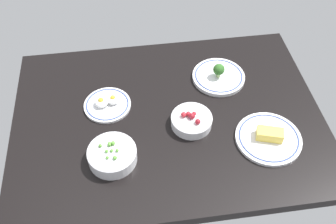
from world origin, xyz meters
TOP-DOWN VIEW (x-y plane):
  - dining_table at (0.00, 0.00)cm, footprint 112.17×81.47cm
  - plate_cheese at (-32.82, 15.56)cm, footprint 22.83×22.83cm
  - plate_eggs at (21.70, -7.84)cm, footprint 17.43×17.43cm
  - bowl_peas at (20.73, 16.35)cm, footprint 16.24×16.24cm
  - bowl_berries at (-7.66, 5.15)cm, footprint 14.75×14.75cm
  - plate_broccoli at (-22.48, -16.36)cm, footprint 20.70×20.70cm

SIDE VIEW (x-z plane):
  - dining_table at x=0.00cm, z-range 0.00..4.00cm
  - plate_eggs at x=21.70cm, z-range 2.78..7.38cm
  - plate_cheese at x=-32.82cm, z-range 2.68..7.48cm
  - plate_broccoli at x=-22.48cm, z-range 1.79..9.25cm
  - bowl_berries at x=-7.66cm, z-range 3.39..9.07cm
  - bowl_peas at x=20.73cm, z-range 3.66..9.68cm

